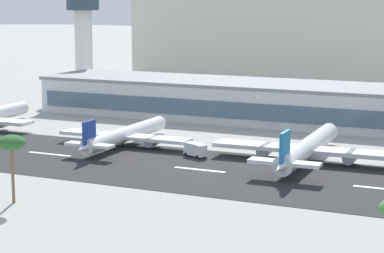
# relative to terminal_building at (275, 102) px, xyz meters

# --- Properties ---
(ground_plane) EXTENTS (1400.00, 1400.00, 0.00)m
(ground_plane) POSITION_rel_terminal_building_xyz_m (6.89, -70.16, -5.82)
(ground_plane) COLOR #9E9E99
(runway_strip) EXTENTS (800.00, 40.08, 0.08)m
(runway_strip) POSITION_rel_terminal_building_xyz_m (6.89, -68.58, -5.78)
(runway_strip) COLOR #262628
(runway_strip) RESTS_ON ground_plane
(runway_centreline_dash_3) EXTENTS (12.00, 1.20, 0.01)m
(runway_centreline_dash_3) POSITION_rel_terminal_building_xyz_m (-33.74, -68.58, -5.74)
(runway_centreline_dash_3) COLOR white
(runway_centreline_dash_3) RESTS_ON runway_strip
(runway_centreline_dash_4) EXTENTS (12.00, 1.20, 0.01)m
(runway_centreline_dash_4) POSITION_rel_terminal_building_xyz_m (5.68, -68.58, -5.74)
(runway_centreline_dash_4) COLOR white
(runway_centreline_dash_4) RESTS_ON runway_strip
(runway_centreline_dash_5) EXTENTS (12.00, 1.20, 0.01)m
(runway_centreline_dash_5) POSITION_rel_terminal_building_xyz_m (45.31, -68.58, -5.74)
(runway_centreline_dash_5) COLOR white
(runway_centreline_dash_5) RESTS_ON runway_strip
(terminal_building) EXTENTS (151.68, 28.73, 11.64)m
(terminal_building) POSITION_rel_terminal_building_xyz_m (0.00, 0.00, 0.00)
(terminal_building) COLOR silver
(terminal_building) RESTS_ON ground_plane
(control_tower) EXTENTS (13.39, 13.39, 38.13)m
(control_tower) POSITION_rel_terminal_building_xyz_m (-85.95, 28.33, 17.93)
(control_tower) COLOR silver
(control_tower) RESTS_ON ground_plane
(distant_hotel_block) EXTENTS (127.37, 30.72, 38.87)m
(distant_hotel_block) POSITION_rel_terminal_building_xyz_m (-32.63, 99.44, 13.61)
(distant_hotel_block) COLOR beige
(distant_hotel_block) RESTS_ON ground_plane
(airliner_navy_tail_gate_1) EXTENTS (35.39, 42.90, 8.95)m
(airliner_navy_tail_gate_1) POSITION_rel_terminal_building_xyz_m (-22.41, -53.11, -2.97)
(airliner_navy_tail_gate_1) COLOR white
(airliner_navy_tail_gate_1) RESTS_ON ground_plane
(airliner_blue_tail_gate_2) EXTENTS (44.30, 49.43, 10.31)m
(airliner_blue_tail_gate_2) POSITION_rel_terminal_building_xyz_m (24.80, -52.25, -2.54)
(airliner_blue_tail_gate_2) COLOR silver
(airliner_blue_tail_gate_2) RESTS_ON ground_plane
(service_box_truck_0) EXTENTS (6.45, 4.71, 3.25)m
(service_box_truck_0) POSITION_rel_terminal_building_xyz_m (-0.71, -56.76, -4.04)
(service_box_truck_0) COLOR white
(service_box_truck_0) RESTS_ON ground_plane
(palm_tree_2) EXTENTS (5.12, 5.12, 12.65)m
(palm_tree_2) POSITION_rel_terminal_building_xyz_m (-14.58, -106.86, 5.16)
(palm_tree_2) COLOR brown
(palm_tree_2) RESTS_ON ground_plane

